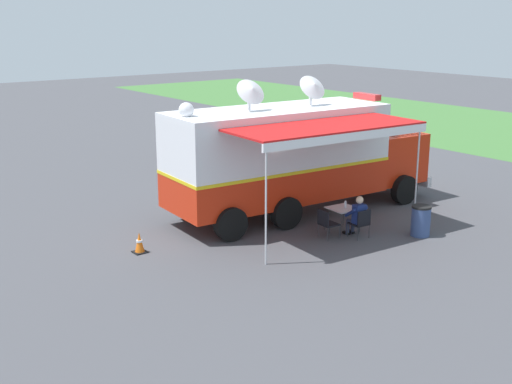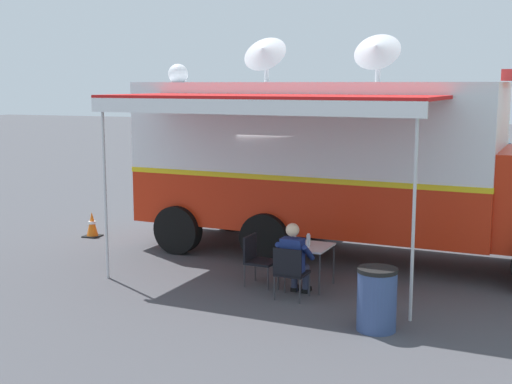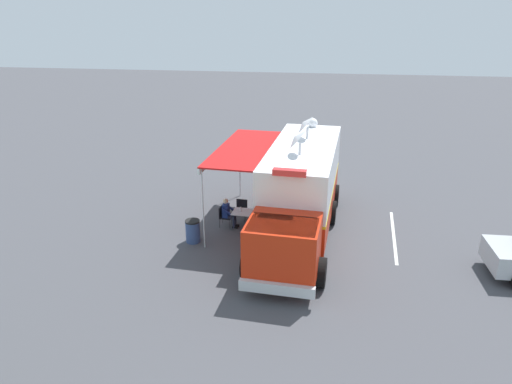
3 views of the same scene
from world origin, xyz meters
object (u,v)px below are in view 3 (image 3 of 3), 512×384
object	(u,v)px
folding_table	(242,213)
trash_bin	(193,231)
folding_chair_at_table	(224,215)
folding_chair_beside_table	(241,208)
traffic_cone	(300,178)
command_truck	(299,189)
water_bottle	(241,210)
seated_responder	(228,212)

from	to	relation	value
folding_table	trash_bin	distance (m)	2.29
folding_chair_at_table	folding_chair_beside_table	size ratio (longest dim) A/B	1.00
trash_bin	traffic_cone	world-z (taller)	trash_bin
folding_chair_at_table	folding_chair_beside_table	world-z (taller)	same
command_truck	folding_chair_beside_table	size ratio (longest dim) A/B	11.08
water_bottle	folding_chair_at_table	world-z (taller)	water_bottle
seated_responder	command_truck	bearing A→B (deg)	175.70
folding_chair_at_table	trash_bin	size ratio (longest dim) A/B	0.96
water_bottle	traffic_cone	world-z (taller)	water_bottle
folding_table	folding_chair_at_table	xyz separation A→B (m)	(0.80, -0.04, -0.16)
seated_responder	folding_table	bearing A→B (deg)	177.40
folding_table	seated_responder	xyz separation A→B (m)	(0.61, -0.03, -0.02)
command_truck	folding_chair_at_table	world-z (taller)	command_truck
folding_table	folding_chair_at_table	size ratio (longest dim) A/B	0.98
water_bottle	trash_bin	world-z (taller)	water_bottle
trash_bin	folding_chair_beside_table	bearing A→B (deg)	-122.01
folding_table	water_bottle	xyz separation A→B (m)	(0.06, 0.05, 0.16)
folding_table	folding_chair_at_table	bearing A→B (deg)	-2.94
command_truck	folding_table	xyz separation A→B (m)	(2.32, -0.19, -1.27)
command_truck	seated_responder	distance (m)	3.22
command_truck	folding_chair_beside_table	bearing A→B (deg)	-22.46
command_truck	traffic_cone	size ratio (longest dim) A/B	16.62
seated_responder	trash_bin	bearing A→B (deg)	55.43
seated_responder	folding_chair_at_table	bearing A→B (deg)	-4.04
folding_chair_at_table	traffic_cone	xyz separation A→B (m)	(-2.85, -5.67, -0.23)
folding_chair_at_table	folding_chair_beside_table	bearing A→B (deg)	-126.67
traffic_cone	trash_bin	bearing A→B (deg)	62.72
water_bottle	trash_bin	xyz separation A→B (m)	(1.63, 1.49, -0.38)
water_bottle	folding_chair_at_table	size ratio (longest dim) A/B	0.26
folding_chair_at_table	traffic_cone	size ratio (longest dim) A/B	1.50
command_truck	trash_bin	world-z (taller)	command_truck
folding_chair_at_table	seated_responder	world-z (taller)	seated_responder
folding_chair_beside_table	trash_bin	xyz separation A→B (m)	(1.49, 2.39, -0.06)
folding_table	seated_responder	bearing A→B (deg)	-2.60
folding_chair_at_table	traffic_cone	distance (m)	6.34
seated_responder	water_bottle	bearing A→B (deg)	172.30
water_bottle	traffic_cone	xyz separation A→B (m)	(-2.10, -5.75, -0.55)
traffic_cone	folding_chair_beside_table	bearing A→B (deg)	65.20
traffic_cone	water_bottle	bearing A→B (deg)	69.91
water_bottle	seated_responder	distance (m)	0.59
folding_table	command_truck	bearing A→B (deg)	175.25
seated_responder	traffic_cone	xyz separation A→B (m)	(-2.66, -5.68, -0.37)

